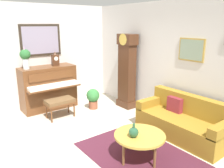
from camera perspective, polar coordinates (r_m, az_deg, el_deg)
name	(u,v)px	position (r m, az deg, el deg)	size (l,w,h in m)	color
ground_plane	(79,147)	(4.63, -8.23, -15.41)	(6.40, 6.00, 0.10)	beige
wall_left	(30,57)	(6.47, -20.10, 6.38)	(0.13, 4.90, 2.80)	silver
wall_back	(165,61)	(5.61, 13.24, 5.63)	(5.30, 0.13, 2.80)	silver
area_rug	(138,154)	(4.28, 6.60, -17.28)	(2.10, 1.50, 0.01)	#4C1E2D
piano	(49,87)	(6.39, -15.73, -0.85)	(0.87, 1.44, 1.17)	brown
piano_bench	(60,102)	(5.73, -13.03, -4.48)	(0.42, 0.70, 0.48)	brown
grandfather_clock	(127,73)	(6.20, 3.77, 2.74)	(0.52, 0.34, 2.03)	#4C2B19
couch	(183,121)	(4.98, 17.49, -9.00)	(1.90, 0.80, 0.84)	olive
coffee_table	(140,136)	(4.00, 7.01, -12.94)	(0.88, 0.88, 0.45)	gold
mantel_clock	(55,59)	(6.33, -14.16, 6.05)	(0.13, 0.18, 0.38)	#4C2B19
flower_vase	(25,57)	(6.04, -21.07, 6.48)	(0.26, 0.26, 0.58)	silver
green_jug	(134,132)	(3.86, 5.47, -12.02)	(0.17, 0.17, 0.24)	#234C33
potted_plant	(93,97)	(6.22, -4.81, -3.38)	(0.36, 0.36, 0.56)	#935138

